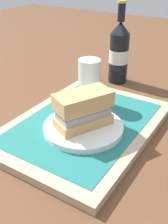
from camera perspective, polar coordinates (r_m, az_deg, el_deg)
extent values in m
plane|color=brown|center=(0.70, 0.00, -3.54)|extent=(3.00, 3.00, 0.00)
cube|color=tan|center=(0.70, 0.00, -2.85)|extent=(0.44, 0.32, 0.02)
cube|color=#1E6B66|center=(0.69, 0.00, -2.11)|extent=(0.38, 0.27, 0.00)
cylinder|color=white|center=(0.66, -0.14, -3.20)|extent=(0.19, 0.19, 0.01)
cube|color=tan|center=(0.65, -0.14, -1.79)|extent=(0.14, 0.12, 0.02)
cube|color=#9EA3A8|center=(0.64, -0.14, -0.25)|extent=(0.13, 0.10, 0.02)
cube|color=silver|center=(0.63, -0.15, 0.69)|extent=(0.12, 0.10, 0.01)
sphere|color=#47932D|center=(0.65, 3.67, 2.58)|extent=(0.04, 0.04, 0.04)
cube|color=tan|center=(0.62, -0.15, 2.46)|extent=(0.14, 0.12, 0.04)
cylinder|color=silver|center=(0.79, 1.05, 2.28)|extent=(0.06, 0.06, 0.01)
cylinder|color=silver|center=(0.78, 1.06, 3.26)|extent=(0.01, 0.01, 0.02)
cylinder|color=silver|center=(0.75, 1.10, 7.32)|extent=(0.06, 0.06, 0.09)
cylinder|color=gold|center=(0.76, 1.09, 5.75)|extent=(0.06, 0.06, 0.05)
cylinder|color=white|center=(0.75, 1.11, 7.84)|extent=(0.05, 0.05, 0.01)
cylinder|color=black|center=(0.95, 7.14, 10.92)|extent=(0.06, 0.06, 0.17)
cylinder|color=silver|center=(0.95, 7.17, 11.39)|extent=(0.07, 0.07, 0.05)
cone|color=black|center=(0.93, 7.54, 16.86)|extent=(0.06, 0.06, 0.04)
cylinder|color=black|center=(0.92, 7.74, 19.69)|extent=(0.02, 0.02, 0.05)
cylinder|color=#BFB74C|center=(0.91, 7.89, 21.64)|extent=(0.03, 0.03, 0.01)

